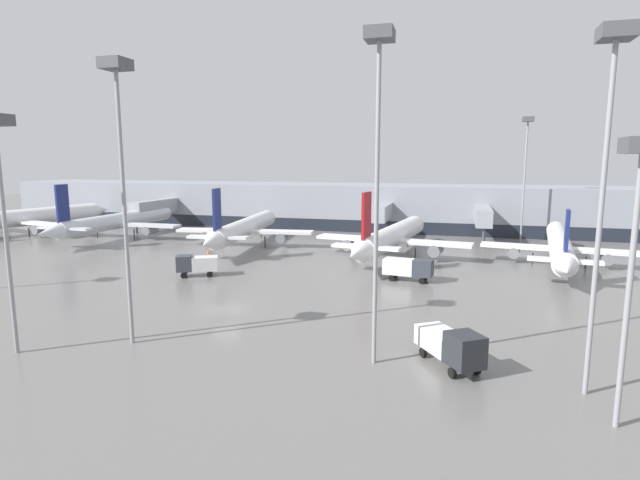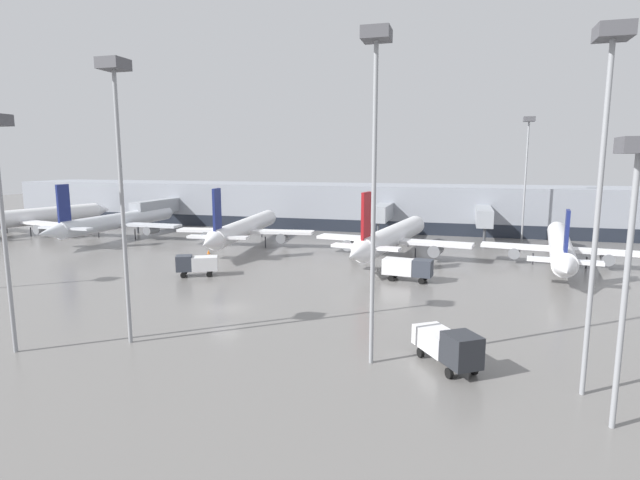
# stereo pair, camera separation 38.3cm
# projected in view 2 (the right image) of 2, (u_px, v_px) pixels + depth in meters

# --- Properties ---
(ground_plane) EXTENTS (320.00, 320.00, 0.00)m
(ground_plane) POSITION_uv_depth(u_px,v_px,m) (225.00, 309.00, 47.39)
(ground_plane) COLOR slate
(terminal_building) EXTENTS (160.00, 29.59, 9.00)m
(terminal_building) POSITION_uv_depth(u_px,v_px,m) (357.00, 206.00, 105.42)
(terminal_building) COLOR gray
(terminal_building) RESTS_ON ground_plane
(parked_jet_0) EXTENTS (22.97, 35.45, 10.18)m
(parked_jet_0) POSITION_uv_depth(u_px,v_px,m) (392.00, 237.00, 72.27)
(parked_jet_0) COLOR white
(parked_jet_0) RESTS_ON ground_plane
(parked_jet_1) EXTENTS (24.62, 36.21, 10.30)m
(parked_jet_1) POSITION_uv_depth(u_px,v_px,m) (118.00, 221.00, 90.63)
(parked_jet_1) COLOR silver
(parked_jet_1) RESTS_ON ground_plane
(parked_jet_3) EXTENTS (24.42, 39.07, 8.82)m
(parked_jet_3) POSITION_uv_depth(u_px,v_px,m) (22.00, 218.00, 95.49)
(parked_jet_3) COLOR white
(parked_jet_3) RESTS_ON ground_plane
(parked_jet_4) EXTENTS (20.33, 37.57, 8.67)m
(parked_jet_4) POSITION_uv_depth(u_px,v_px,m) (560.00, 245.00, 66.82)
(parked_jet_4) COLOR white
(parked_jet_4) RESTS_ON ground_plane
(parked_jet_5) EXTENTS (22.85, 36.00, 10.18)m
(parked_jet_5) POSITION_uv_depth(u_px,v_px,m) (245.00, 228.00, 81.70)
(parked_jet_5) COLOR white
(parked_jet_5) RESTS_ON ground_plane
(service_truck_0) EXTENTS (4.98, 6.01, 2.82)m
(service_truck_0) POSITION_uv_depth(u_px,v_px,m) (448.00, 345.00, 33.90)
(service_truck_0) COLOR silver
(service_truck_0) RESTS_ON ground_plane
(service_truck_1) EXTENTS (5.24, 3.88, 2.58)m
(service_truck_1) POSITION_uv_depth(u_px,v_px,m) (197.00, 264.00, 60.76)
(service_truck_1) COLOR silver
(service_truck_1) RESTS_ON ground_plane
(service_truck_2) EXTENTS (5.91, 2.78, 2.64)m
(service_truck_2) POSITION_uv_depth(u_px,v_px,m) (408.00, 267.00, 58.29)
(service_truck_2) COLOR silver
(service_truck_2) RESTS_ON ground_plane
(traffic_cone_1) EXTENTS (0.45, 0.45, 0.57)m
(traffic_cone_1) POSITION_uv_depth(u_px,v_px,m) (209.00, 252.00, 75.58)
(traffic_cone_1) COLOR orange
(traffic_cone_1) RESTS_ON ground_plane
(apron_light_mast_0) EXTENTS (1.80, 1.80, 21.21)m
(apron_light_mast_0) POSITION_uv_depth(u_px,v_px,m) (606.00, 115.00, 27.52)
(apron_light_mast_0) COLOR gray
(apron_light_mast_0) RESTS_ON ground_plane
(apron_light_mast_1) EXTENTS (1.80, 1.80, 15.08)m
(apron_light_mast_1) POSITION_uv_depth(u_px,v_px,m) (634.00, 197.00, 24.43)
(apron_light_mast_1) COLOR gray
(apron_light_mast_1) RESTS_ON ground_plane
(apron_light_mast_4) EXTENTS (1.80, 1.80, 21.22)m
(apron_light_mast_4) POSITION_uv_depth(u_px,v_px,m) (528.00, 146.00, 83.98)
(apron_light_mast_4) COLOR gray
(apron_light_mast_4) RESTS_ON ground_plane
(apron_light_mast_6) EXTENTS (1.80, 1.80, 21.12)m
(apron_light_mast_6) POSITION_uv_depth(u_px,v_px,m) (117.00, 127.00, 36.11)
(apron_light_mast_6) COLOR gray
(apron_light_mast_6) RESTS_ON ground_plane
(apron_light_mast_7) EXTENTS (1.80, 1.80, 22.21)m
(apron_light_mast_7) POSITION_uv_depth(u_px,v_px,m) (375.00, 111.00, 32.10)
(apron_light_mast_7) COLOR gray
(apron_light_mast_7) RESTS_ON ground_plane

